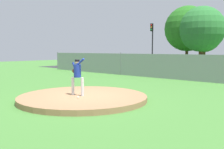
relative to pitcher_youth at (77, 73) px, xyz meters
name	(u,v)px	position (x,y,z in m)	size (l,w,h in m)	color
ground_plane	(157,86)	(0.15, 6.19, -1.21)	(80.00, 80.00, 0.00)	#427A33
asphalt_strip	(211,76)	(0.15, 14.69, -1.20)	(44.00, 7.00, 0.01)	#2B2B2D
pitchers_mound	(83,98)	(0.15, 0.19, -1.09)	(5.68, 5.68, 0.22)	#99704C
pitcher_youth	(77,73)	(0.00, 0.00, 0.00)	(0.82, 0.32, 1.67)	silver
baseball	(78,97)	(0.54, -0.42, -0.95)	(0.07, 0.07, 0.07)	white
chainlink_fence	(187,67)	(0.15, 10.19, -0.25)	(32.01, 0.07, 2.01)	gray
parked_car_burgundy	(142,64)	(-7.05, 14.53, -0.43)	(2.14, 4.72, 1.59)	maroon
traffic_cone_orange	(201,74)	(-0.07, 13.04, -0.94)	(0.40, 0.40, 0.55)	orange
traffic_light_near	(152,38)	(-8.58, 18.63, 2.42)	(0.28, 0.46, 5.34)	black
tree_bushy_near	(187,29)	(-6.95, 24.36, 3.79)	(5.90, 5.90, 7.95)	#4C331E
tree_broad_left	(204,35)	(-4.72, 24.45, 2.85)	(4.27, 4.27, 6.21)	#4C331E
tree_broad_right	(202,29)	(-4.60, 23.42, 3.54)	(5.54, 5.54, 7.53)	#4C331E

